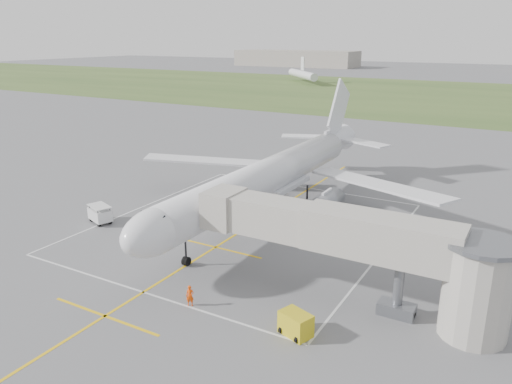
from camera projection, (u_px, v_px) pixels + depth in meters
The scene contains 10 objects.
ground at pixel (266, 216), 55.45m from camera, with size 700.00×700.00×0.00m, color #58585B.
grass_strip at pixel (457, 97), 163.07m from camera, with size 700.00×120.00×0.02m, color #3C5525.
apron_markings at pixel (239, 233), 50.63m from camera, with size 28.20×60.00×0.01m.
airliner at pixel (270, 176), 54.75m from camera, with size 38.93×46.75×13.52m.
jet_bridge at pixel (369, 248), 35.39m from camera, with size 23.40×5.00×7.20m.
gpu_unit at pixel (296, 324), 33.15m from camera, with size 2.47×2.06×1.60m.
baggage_cart at pixel (100, 214), 53.09m from camera, with size 3.16×2.50×1.92m.
ramp_worker_nose at pixel (190, 296), 36.73m from camera, with size 0.59×0.39×1.61m, color #F44707.
ramp_worker_wing at pixel (191, 199), 58.12m from camera, with size 0.91×0.71×1.88m, color orange.
distant_hangars at pixel (467, 62), 281.12m from camera, with size 345.00×49.00×12.00m.
Camera 1 is at (24.92, -45.79, 19.11)m, focal length 35.00 mm.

